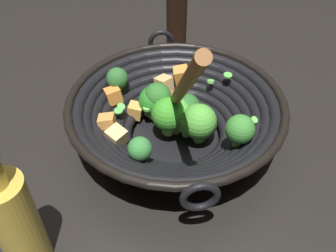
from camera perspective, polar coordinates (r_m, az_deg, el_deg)
ground_plane at (r=0.67m, az=1.15°, el=-2.09°), size 4.00×4.00×0.00m
wok at (r=0.63m, az=1.20°, el=1.82°), size 0.37×0.37×0.29m
soy_sauce_bottle at (r=0.89m, az=1.33°, el=16.19°), size 0.05×0.05×0.19m
cooking_oil_bottle at (r=0.50m, az=-22.44°, el=-13.30°), size 0.06×0.06×0.21m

